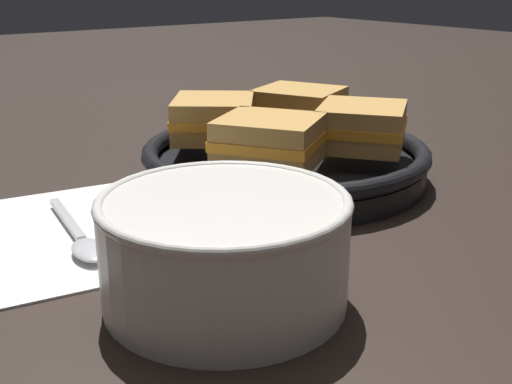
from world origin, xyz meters
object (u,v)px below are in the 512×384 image
at_px(spoon, 83,241).
at_px(sandwich_near_right, 299,107).
at_px(sandwich_far_right, 269,141).
at_px(soup_bowl, 224,242).
at_px(skillet, 286,160).
at_px(sandwich_near_left, 362,126).
at_px(sandwich_far_left, 214,118).

height_order(spoon, sandwich_near_right, sandwich_near_right).
xyz_separation_m(sandwich_near_right, sandwich_far_right, (0.11, -0.13, 0.00)).
bearing_deg(soup_bowl, sandwich_near_right, 131.62).
relative_size(skillet, sandwich_near_left, 3.31).
bearing_deg(sandwich_far_left, skillet, 40.86).
distance_m(soup_bowl, sandwich_near_left, 0.30).
xyz_separation_m(soup_bowl, sandwich_near_right, (-0.25, 0.28, 0.02)).
bearing_deg(sandwich_near_left, spoon, -92.73).
height_order(sandwich_near_left, sandwich_near_right, same).
bearing_deg(soup_bowl, sandwich_far_right, 133.37).
relative_size(spoon, sandwich_far_right, 1.22).
xyz_separation_m(skillet, sandwich_near_right, (-0.05, 0.06, 0.04)).
bearing_deg(spoon, skillet, 108.93).
bearing_deg(sandwich_near_left, sandwich_near_right, 174.45).
height_order(sandwich_near_right, sandwich_far_right, same).
bearing_deg(sandwich_far_left, sandwich_far_right, -5.55).
height_order(skillet, sandwich_near_left, sandwich_near_left).
height_order(skillet, sandwich_near_right, sandwich_near_right).
bearing_deg(sandwich_far_right, sandwich_near_left, 84.45).
bearing_deg(spoon, soup_bowl, 26.06).
distance_m(soup_bowl, skillet, 0.29).
relative_size(soup_bowl, spoon, 1.10).
bearing_deg(sandwich_far_left, spoon, -61.36).
distance_m(spoon, sandwich_near_right, 0.34).
bearing_deg(sandwich_far_right, sandwich_far_left, 174.45).
distance_m(spoon, skillet, 0.27).
distance_m(sandwich_near_left, sandwich_near_right, 0.12).
xyz_separation_m(spoon, sandwich_near_left, (0.01, 0.31, 0.06)).
bearing_deg(skillet, soup_bowl, -47.91).
bearing_deg(skillet, sandwich_far_right, -50.99).
xyz_separation_m(skillet, sandwich_far_left, (-0.06, -0.05, 0.04)).
bearing_deg(soup_bowl, spoon, -162.07).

